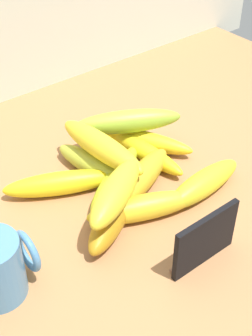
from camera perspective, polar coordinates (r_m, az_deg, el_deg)
counter_top at (r=82.87cm, az=3.53°, el=-1.64°), size 110.00×76.00×3.00cm
chalkboard_sign at (r=66.35cm, az=9.29°, el=-8.52°), size 11.00×1.80×8.40cm
banana_0 at (r=77.85cm, az=-7.83°, el=-1.82°), size 17.92×11.39×3.83cm
banana_1 at (r=78.62cm, az=-1.22°, el=-1.16°), size 17.35×11.86×3.34cm
banana_2 at (r=77.77cm, az=1.76°, el=-1.25°), size 17.50×10.46×4.26cm
banana_3 at (r=87.27cm, az=1.46°, el=3.47°), size 13.03×19.53×3.47cm
banana_4 at (r=84.50cm, az=2.08°, el=2.03°), size 4.97×18.29×3.26cm
banana_5 at (r=77.91cm, az=9.19°, el=-1.80°), size 16.30×5.34×4.14cm
banana_6 at (r=71.13cm, az=-1.66°, el=-5.94°), size 14.94×11.40×4.13cm
banana_7 at (r=72.86cm, az=1.97°, el=-4.69°), size 17.54×10.18×4.02cm
banana_8 at (r=80.95cm, az=-3.82°, el=0.35°), size 7.13×16.37×3.87cm
banana_9 at (r=78.24cm, az=-2.89°, el=2.55°), size 5.76×19.16×4.16cm
banana_10 at (r=85.05cm, az=0.25°, el=5.52°), size 18.76×12.45×4.11cm
banana_11 at (r=68.84cm, az=-1.22°, el=-2.92°), size 15.48×11.49×4.37cm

